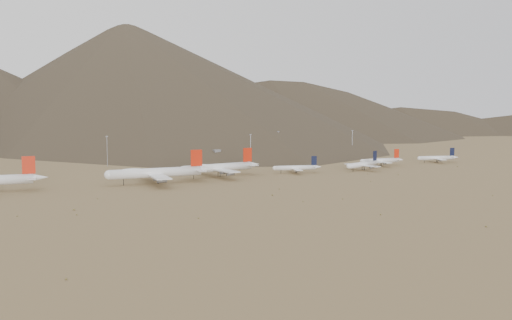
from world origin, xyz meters
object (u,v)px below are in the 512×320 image
narrowbody_a (297,168)px  control_tower (217,157)px  widebody_east (218,167)px  narrowbody_b (364,164)px  widebody_centre (156,172)px

narrowbody_a → control_tower: size_ratio=3.17×
narrowbody_a → control_tower: narrowbody_a is taller
widebody_east → control_tower: bearing=60.7°
widebody_east → narrowbody_a: size_ratio=1.76×
narrowbody_b → control_tower: size_ratio=3.54×
widebody_centre → control_tower: widebody_centre is taller
widebody_centre → narrowbody_b: bearing=3.5°
narrowbody_b → control_tower: 131.01m
widebody_east → narrowbody_a: widebody_east is taller
widebody_centre → narrowbody_a: bearing=7.3°
narrowbody_a → narrowbody_b: (57.33, -7.47, 0.54)m
widebody_centre → narrowbody_a: 112.49m
widebody_east → narrowbody_b: size_ratio=1.58×
narrowbody_a → control_tower: bearing=120.7°
widebody_centre → narrowbody_b: widebody_centre is taller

